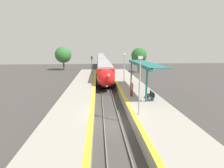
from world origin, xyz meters
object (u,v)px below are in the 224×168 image
Objects in this scene: platform_bench at (151,95)px; person_waiting at (132,89)px; train at (102,61)px; lamppost_near at (140,82)px; lamppost_mid at (124,69)px; railway_signal at (92,65)px.

person_waiting is (-1.93, 1.45, 0.41)m from platform_bench.
platform_bench is at bearing -83.73° from train.
train is 14.49× the size of lamppost_near.
train reaches higher than person_waiting.
train is 41.12× the size of platform_bench.
train is 42.07× the size of person_waiting.
lamppost_near reaches higher than train.
person_waiting is 0.34× the size of lamppost_mid.
lamppost_near is (-2.37, -4.28, 2.38)m from platform_bench.
train is 40.59m from person_waiting.
lamppost_near is at bearing -118.97° from platform_bench.
lamppost_mid is (2.24, -37.36, 1.76)m from train.
lamppost_near is (2.24, -46.23, 1.76)m from train.
train is at bearing 83.51° from railway_signal.
lamppost_mid is at bearing 117.32° from platform_bench.
person_waiting is at bearing 85.55° from lamppost_near.
person_waiting is at bearing -73.95° from railway_signal.
railway_signal is 15.78m from lamppost_mid.
person_waiting is 18.92m from railway_signal.
railway_signal is at bearing 110.04° from platform_bench.
train is at bearing 92.77° from lamppost_near.
lamppost_mid is at bearing -72.35° from railway_signal.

